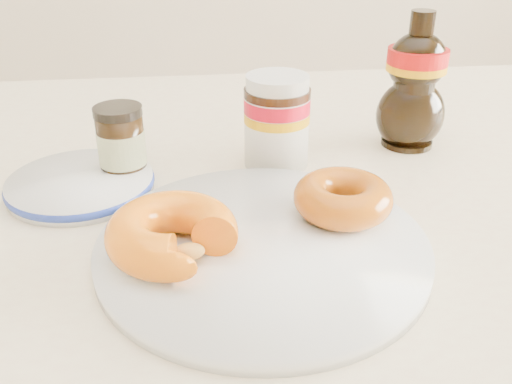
{
  "coord_description": "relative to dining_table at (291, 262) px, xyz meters",
  "views": [
    {
      "loc": [
        -0.1,
        -0.41,
        1.03
      ],
      "look_at": [
        -0.04,
        0.05,
        0.79
      ],
      "focal_mm": 40.0,
      "sensor_mm": 36.0,
      "label": 1
    }
  ],
  "objects": [
    {
      "name": "plate",
      "position": [
        -0.04,
        -0.1,
        0.09
      ],
      "size": [
        0.29,
        0.29,
        0.01
      ],
      "color": "white",
      "rests_on": "dining_table"
    },
    {
      "name": "nutella_jar",
      "position": [
        -0.01,
        0.08,
        0.14
      ],
      "size": [
        0.07,
        0.07,
        0.1
      ],
      "rotation": [
        0.0,
        0.0,
        -0.41
      ],
      "color": "white",
      "rests_on": "dining_table"
    },
    {
      "name": "dark_jar",
      "position": [
        -0.18,
        0.06,
        0.12
      ],
      "size": [
        0.05,
        0.05,
        0.08
      ],
      "rotation": [
        0.0,
        0.0,
        0.26
      ],
      "color": "black",
      "rests_on": "dining_table"
    },
    {
      "name": "donut_whole",
      "position": [
        0.03,
        -0.06,
        0.11
      ],
      "size": [
        0.11,
        0.11,
        0.03
      ],
      "primitive_type": "torus",
      "rotation": [
        0.0,
        0.0,
        0.18
      ],
      "color": "#974D09",
      "rests_on": "plate"
    },
    {
      "name": "dining_table",
      "position": [
        0.0,
        0.0,
        0.0
      ],
      "size": [
        1.4,
        0.9,
        0.75
      ],
      "color": "#FFF0C2",
      "rests_on": "ground"
    },
    {
      "name": "syrup_bottle",
      "position": [
        0.16,
        0.12,
        0.16
      ],
      "size": [
        0.09,
        0.08,
        0.16
      ],
      "primitive_type": null,
      "rotation": [
        0.0,
        0.0,
        -0.11
      ],
      "color": "black",
      "rests_on": "dining_table"
    },
    {
      "name": "donut_bitten",
      "position": [
        -0.12,
        -0.11,
        0.12
      ],
      "size": [
        0.13,
        0.13,
        0.04
      ],
      "primitive_type": "torus",
      "rotation": [
        0.0,
        0.0,
        -0.18
      ],
      "color": "orange",
      "rests_on": "plate"
    },
    {
      "name": "blue_rim_saucer",
      "position": [
        -0.22,
        0.04,
        0.09
      ],
      "size": [
        0.15,
        0.15,
        0.02
      ],
      "color": "white",
      "rests_on": "dining_table"
    }
  ]
}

